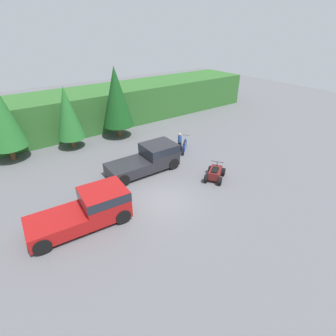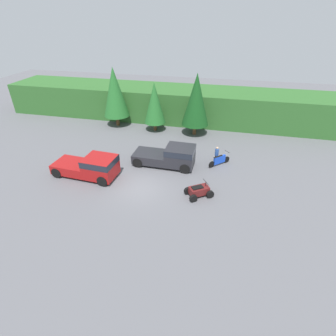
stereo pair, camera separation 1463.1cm
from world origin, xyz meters
name	(u,v)px [view 1 (the left image)]	position (x,y,z in m)	size (l,w,h in m)	color
ground_plane	(162,201)	(0.00, 0.00, 0.00)	(80.00, 80.00, 0.00)	#5B5B60
hillside_backdrop	(74,112)	(0.00, 16.00, 1.90)	(44.00, 6.00, 3.80)	#2D6028
tree_mid_left	(68,113)	(-1.82, 11.49, 3.22)	(2.41, 2.41, 5.48)	brown
tree_mid_right	(116,97)	(2.80, 11.40, 3.94)	(2.95, 2.95, 6.71)	brown
pickup_truck_red	(90,208)	(-4.39, 0.75, 1.01)	(5.59, 2.64, 1.91)	maroon
pickup_truck_second	(150,158)	(1.65, 4.02, 1.01)	(5.51, 2.39, 1.91)	#232328
dirt_bike	(185,146)	(5.95, 5.04, 0.48)	(1.77, 1.71, 1.17)	black
quad_atv	(215,173)	(4.71, 0.03, 0.45)	(2.32, 2.11, 1.15)	black
rider_person	(180,141)	(5.63, 5.36, 0.89)	(0.45, 0.45, 1.64)	black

